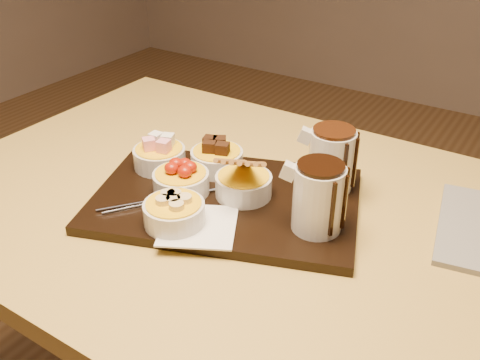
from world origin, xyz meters
The scene contains 11 objects.
dining_table centered at (0.00, 0.00, 0.65)m, with size 1.20×0.80×0.75m.
serving_board centered at (-0.03, -0.02, 0.76)m, with size 0.46×0.30×0.02m, color black.
napkin centered at (-0.02, -0.12, 0.77)m, with size 0.12×0.12×0.00m, color white.
bowl_marshmallows centered at (-0.20, 0.00, 0.79)m, with size 0.10×0.10×0.04m, color beige.
bowl_cake centered at (-0.10, 0.05, 0.79)m, with size 0.10×0.10×0.04m, color beige.
bowl_strawberries centered at (-0.11, -0.06, 0.79)m, with size 0.10×0.10×0.04m, color beige.
bowl_biscotti centered at (-0.01, 0.00, 0.79)m, with size 0.10×0.10×0.04m, color beige.
bowl_bananas centered at (-0.06, -0.14, 0.79)m, with size 0.10×0.10×0.04m, color beige.
pitcher_dark_chocolate centered at (0.14, -0.02, 0.82)m, with size 0.08×0.08×0.11m, color silver.
pitcher_milk_chocolate centered at (0.11, 0.10, 0.82)m, with size 0.08×0.08×0.11m, color silver.
fondue_skewers centered at (-0.11, -0.08, 0.77)m, with size 0.26×0.03×0.01m, color silver, non-canonical shape.
Camera 1 is at (0.42, -0.68, 1.27)m, focal length 40.00 mm.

